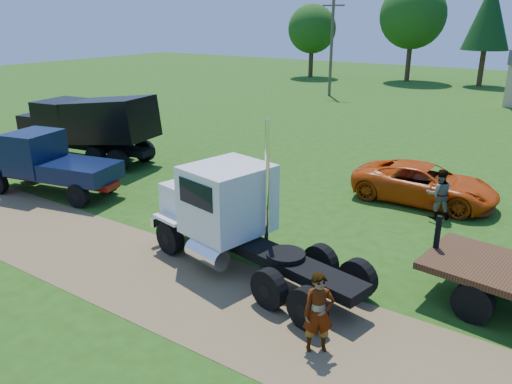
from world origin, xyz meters
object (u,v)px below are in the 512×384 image
Objects in this scene: navy_truck at (46,163)px; orange_pickup at (424,184)px; spectator_a at (318,313)px; black_dump_truck at (89,124)px; white_semi_tractor at (229,214)px.

orange_pickup is (13.87, 8.05, -0.56)m from navy_truck.
orange_pickup is at bearing 17.69° from navy_truck.
navy_truck is 15.12m from spectator_a.
black_dump_truck is at bearing 118.12° from spectator_a.
spectator_a is (17.43, -7.53, -0.99)m from black_dump_truck.
spectator_a reaches higher than orange_pickup.
navy_truck reaches higher than orange_pickup.
black_dump_truck reaches higher than orange_pickup.
navy_truck is at bearing 129.50° from spectator_a.
white_semi_tractor is 3.97× the size of spectator_a.
navy_truck is at bearing 118.94° from orange_pickup.
black_dump_truck is at bearing 101.31° from orange_pickup.
white_semi_tractor is 14.00m from black_dump_truck.
navy_truck is 3.19× the size of spectator_a.
white_semi_tractor reaches higher than black_dump_truck.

